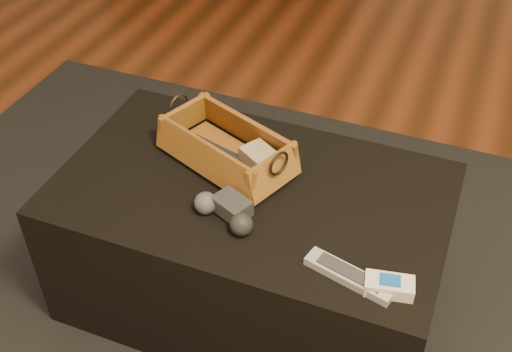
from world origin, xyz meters
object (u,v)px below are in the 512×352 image
at_px(ottoman, 252,244).
at_px(tv_remote, 218,154).
at_px(wicker_basket, 227,149).
at_px(cream_gadget, 389,286).
at_px(silver_remote, 349,276).
at_px(game_controller, 227,211).

xyz_separation_m(ottoman, tv_remote, (-0.12, 0.07, 0.23)).
distance_m(wicker_basket, cream_gadget, 0.57).
bearing_deg(tv_remote, ottoman, -12.80).
xyz_separation_m(silver_remote, cream_gadget, (0.09, -0.00, 0.01)).
distance_m(wicker_basket, silver_remote, 0.50).
bearing_deg(ottoman, silver_remote, -33.09).
bearing_deg(wicker_basket, ottoman, -36.19).
height_order(tv_remote, game_controller, game_controller).
distance_m(wicker_basket, game_controller, 0.22).
distance_m(game_controller, silver_remote, 0.33).
xyz_separation_m(tv_remote, cream_gadget, (0.52, -0.27, -0.01)).
relative_size(silver_remote, cream_gadget, 1.89).
relative_size(wicker_basket, game_controller, 2.27).
height_order(wicker_basket, cream_gadget, wicker_basket).
bearing_deg(cream_gadget, tv_remote, 152.43).
distance_m(game_controller, cream_gadget, 0.42).
relative_size(game_controller, cream_gadget, 1.60).
relative_size(tv_remote, silver_remote, 0.91).
distance_m(silver_remote, cream_gadget, 0.09).
bearing_deg(silver_remote, game_controller, 167.18).
height_order(ottoman, wicker_basket, wicker_basket).
height_order(tv_remote, silver_remote, tv_remote).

